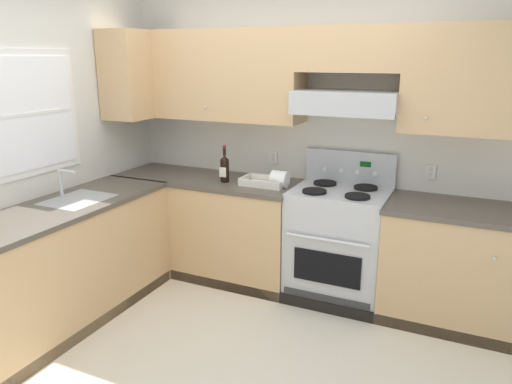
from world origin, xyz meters
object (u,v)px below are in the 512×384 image
object	(u,v)px
wine_bottle	(225,168)
paper_towel_roll	(280,179)
stove	(338,243)
bowl	(264,183)

from	to	relation	value
wine_bottle	paper_towel_roll	distance (m)	0.50
stove	wine_bottle	bearing A→B (deg)	-175.63
stove	bowl	size ratio (longest dim) A/B	3.19
stove	paper_towel_roll	size ratio (longest dim) A/B	8.68
stove	bowl	xyz separation A→B (m)	(-0.65, -0.03, 0.45)
wine_bottle	bowl	xyz separation A→B (m)	(0.35, 0.04, -0.10)
paper_towel_roll	bowl	bearing A→B (deg)	176.91
stove	bowl	bearing A→B (deg)	-177.02
wine_bottle	bowl	bearing A→B (deg)	6.93
stove	wine_bottle	xyz separation A→B (m)	(-1.00, -0.08, 0.56)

